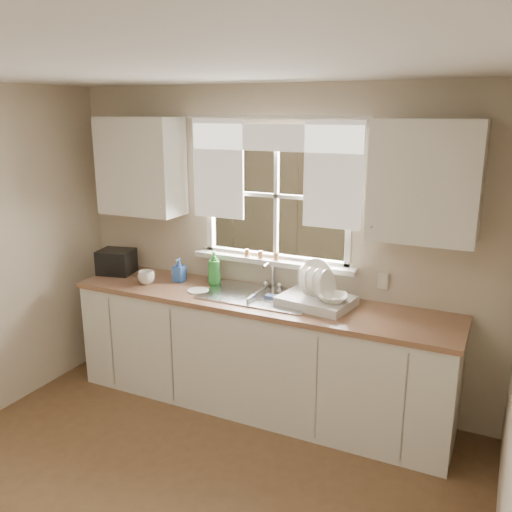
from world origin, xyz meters
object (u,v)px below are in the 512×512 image
at_px(dish_rack, 316,297).
at_px(black_appliance, 116,262).
at_px(cup, 146,277).
at_px(soap_bottle_a, 214,268).

relative_size(dish_rack, black_appliance, 1.97).
distance_m(dish_rack, cup, 1.45).
distance_m(dish_rack, black_appliance, 1.86).
distance_m(soap_bottle_a, black_appliance, 0.94).
height_order(dish_rack, cup, dish_rack).
bearing_deg(soap_bottle_a, cup, -166.68).
distance_m(dish_rack, soap_bottle_a, 0.93).
height_order(soap_bottle_a, black_appliance, soap_bottle_a).
xyz_separation_m(cup, black_appliance, (-0.42, 0.14, 0.05)).
relative_size(dish_rack, soap_bottle_a, 1.96).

